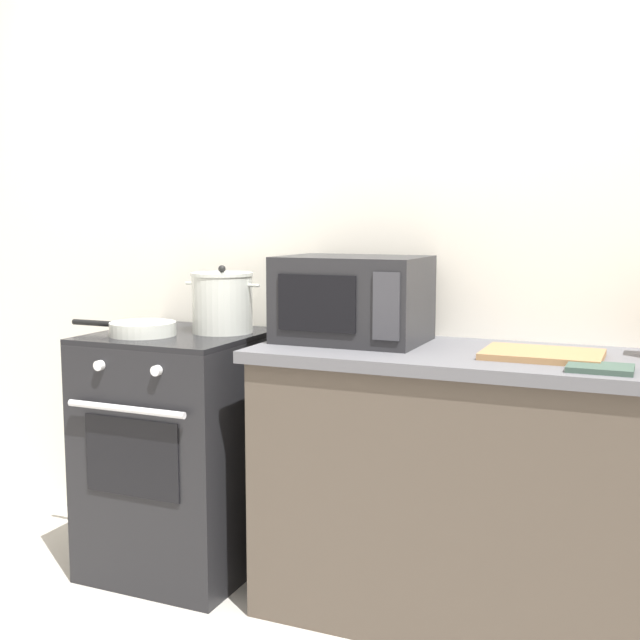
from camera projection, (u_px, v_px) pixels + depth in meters
back_wall at (373, 245)px, 3.03m from camera, size 4.40×0.10×2.50m
lower_cabinet_right at (509, 500)px, 2.57m from camera, size 1.64×0.56×0.88m
countertop_right at (513, 361)px, 2.51m from camera, size 1.70×0.60×0.04m
stove at (180, 451)px, 3.04m from camera, size 0.60×0.64×0.92m
stock_pot at (222, 302)px, 2.99m from camera, size 0.32×0.24×0.26m
frying_pan at (141, 329)px, 2.93m from camera, size 0.45×0.25×0.05m
microwave at (353, 299)px, 2.77m from camera, size 0.50×0.37×0.30m
cutting_board at (542, 354)px, 2.45m from camera, size 0.36×0.26×0.02m
oven_mitt at (600, 368)px, 2.24m from camera, size 0.18×0.14×0.02m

